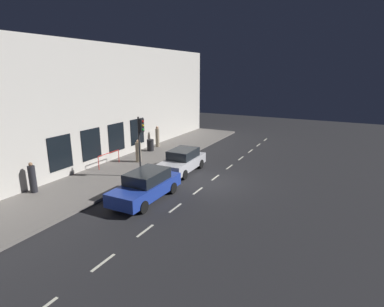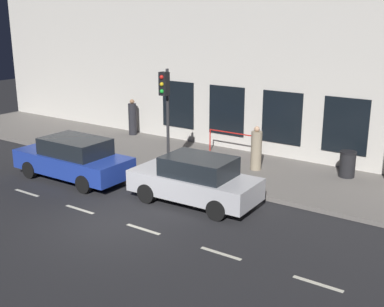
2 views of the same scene
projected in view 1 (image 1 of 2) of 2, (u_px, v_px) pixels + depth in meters
ground_plane at (209, 182)px, 19.22m from camera, size 60.00×60.00×0.00m
sidewalk at (130, 167)px, 21.98m from camera, size 4.50×32.00×0.15m
building_facade at (98, 106)px, 21.99m from camera, size 0.65×32.00×8.73m
lane_centre_line at (215, 178)px, 20.08m from camera, size 0.12×27.20×0.01m
traffic_light at (141, 134)px, 19.15m from camera, size 0.46×0.32×3.88m
parked_car_0 at (146, 185)px, 16.50m from camera, size 1.93×4.60×1.58m
parked_car_1 at (182, 161)px, 21.07m from camera, size 1.95×4.28×1.58m
pedestrian_0 at (32, 179)px, 17.08m from camera, size 0.55×0.55×1.75m
pedestrian_1 at (157, 137)px, 27.48m from camera, size 0.48×0.48×1.88m
pedestrian_2 at (138, 152)px, 22.90m from camera, size 0.42×0.42×1.70m
trash_bin at (150, 145)px, 26.18m from camera, size 0.60×0.60×0.96m
red_railing at (109, 156)px, 21.90m from camera, size 0.05×2.14×0.97m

